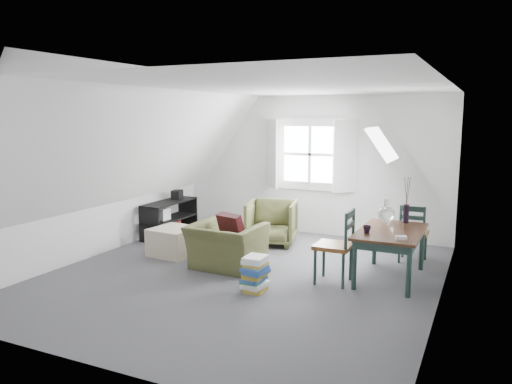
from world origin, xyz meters
The scene contains 24 objects.
floor centered at (0.00, 0.00, 0.00)m, with size 5.50×5.50×0.00m, color #4A494E.
ceiling centered at (0.00, 0.00, 2.50)m, with size 5.50×5.50×0.00m, color white.
wall_back centered at (0.00, 2.75, 1.25)m, with size 5.00×5.00×0.00m, color silver.
wall_front centered at (0.00, -2.75, 1.25)m, with size 5.00×5.00×0.00m, color silver.
wall_left centered at (-2.50, 0.00, 1.25)m, with size 5.50×5.50×0.00m, color silver.
wall_right centered at (2.50, 0.00, 1.25)m, with size 5.50×5.50×0.00m, color silver.
slope_left centered at (-1.55, 0.00, 1.78)m, with size 5.50×5.50×0.00m, color white.
slope_right centered at (1.55, 0.00, 1.78)m, with size 5.50×5.50×0.00m, color white.
dormer_window centered at (0.00, 2.68, 1.45)m, with size 1.71×0.35×1.30m.
skylight centered at (1.55, 1.30, 1.75)m, with size 0.55×0.75×0.04m, color white.
armchair_near centered at (-0.36, 0.21, 0.00)m, with size 0.97×0.85×0.63m, color #474A25.
armchair_far centered at (-0.31, 1.71, 0.00)m, with size 0.79×0.81×0.74m, color #474A25.
throw_pillow centered at (-0.36, 0.36, 0.56)m, with size 0.41×0.12×0.41m, color #390F14.
ottoman centered at (-1.41, 0.45, 0.21)m, with size 0.64×0.64×0.43m, color #B4A68C.
dining_table centered at (1.82, 0.70, 0.58)m, with size 0.80×1.33×0.66m.
demijohn centered at (1.67, 1.15, 0.79)m, with size 0.22×0.22×0.31m.
vase_twigs centered at (1.92, 1.25, 0.81)m, with size 0.08×0.09×0.64m.
cup centered at (1.57, 0.40, 0.66)m, with size 0.10×0.10×0.10m, color black.
paper_box centered at (2.02, 0.25, 0.68)m, with size 0.13×0.09×0.04m, color white.
dining_chair_far centered at (1.98, 1.63, 0.45)m, with size 0.41×0.41×0.87m.
dining_chair_near centered at (1.22, 0.25, 0.50)m, with size 0.45×0.45×0.96m.
media_shelf centered at (-2.21, 1.43, 0.28)m, with size 0.41×1.23×0.63m.
electronics_box centered at (-2.21, 1.72, 0.70)m, with size 0.16×0.22×0.18m, color black.
magazine_stack centered at (0.41, -0.46, 0.22)m, with size 0.32×0.38×0.43m.
Camera 1 is at (2.93, -5.80, 2.15)m, focal length 35.00 mm.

